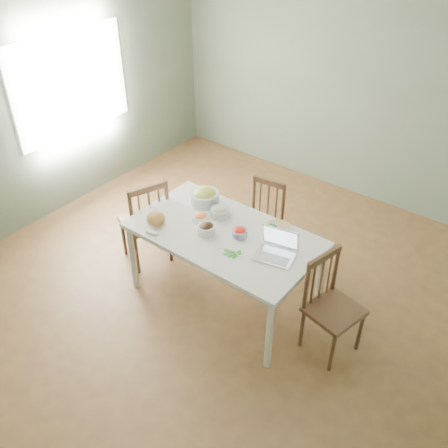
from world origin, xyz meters
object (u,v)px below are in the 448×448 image
Objects in this scene: chair_right at (335,309)px; bread_boule at (156,218)px; chair_left at (144,219)px; chair_far at (260,224)px; laptop at (275,247)px; dining_table at (224,267)px; bowl_squash at (205,196)px.

bread_boule is at bearing 114.29° from chair_right.
chair_far is at bearing 149.11° from chair_left.
bread_boule is 0.53× the size of laptop.
chair_right reaches higher than chair_far.
chair_far is 0.89× the size of chair_left.
bowl_squash is at bearing 148.99° from dining_table.
laptop reaches higher than chair_far.
chair_far is 3.21× the size of bowl_squash.
chair_left reaches higher than bread_boule.
chair_left is 3.62× the size of bowl_squash.
chair_right is at bearing 113.71° from chair_left.
bread_boule is 0.57m from bowl_squash.
dining_table is 1.07m from chair_left.
dining_table is at bearing -31.01° from bowl_squash.
chair_right is 1.67m from bowl_squash.
bowl_squash is at bearing 151.65° from laptop.
chair_left is 1.06× the size of chair_right.
dining_table is at bearing 112.04° from chair_left.
chair_right is 2.95× the size of laptop.
chair_far is at bearing 52.31° from bowl_squash.
laptop reaches higher than bread_boule.
laptop reaches higher than dining_table.
chair_right is 5.57× the size of bread_boule.
chair_right is (1.15, 0.08, 0.08)m from dining_table.
bread_boule is at bearing -155.20° from dining_table.
chair_right is (1.24, -0.67, 0.03)m from chair_far.
bowl_squash is (0.14, 0.55, 0.03)m from bread_boule.
chair_far is at bearing 74.46° from chair_right.
chair_left reaches higher than dining_table.
chair_far is at bearing 63.58° from bread_boule.
dining_table is 1.15m from chair_right.
bowl_squash is at bearing 75.40° from bread_boule.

